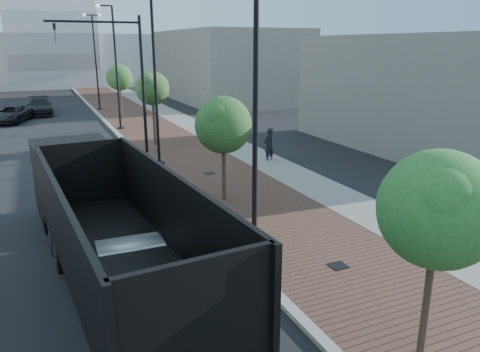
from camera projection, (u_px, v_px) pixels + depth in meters
name	position (u px, v px, depth m)	size (l,w,h in m)	color
sidewalk	(141.00, 116.00, 41.96)	(7.00, 140.00, 0.12)	#4C2D23
concrete_strip	(170.00, 114.00, 43.01)	(2.40, 140.00, 0.13)	slate
curb	(102.00, 118.00, 40.59)	(0.30, 140.00, 0.14)	gray
dump_truck	(92.00, 212.00, 13.89)	(3.58, 13.61, 3.52)	black
white_sedan	(135.00, 279.00, 11.36)	(1.67, 4.80, 1.58)	silver
dark_car_mid	(11.00, 114.00, 38.74)	(2.31, 5.02, 1.39)	black
dark_car_far	(40.00, 106.00, 43.11)	(2.18, 5.36, 1.55)	black
pedestrian	(269.00, 145.00, 25.55)	(0.71, 0.47, 1.95)	black
streetlight_1	(252.00, 118.00, 13.27)	(1.44, 0.56, 9.21)	black
streetlight_2	(155.00, 76.00, 23.71)	(1.72, 0.56, 9.28)	black
streetlight_3	(115.00, 73.00, 34.33)	(1.44, 0.56, 9.21)	black
streetlight_4	(96.00, 61.00, 44.77)	(1.72, 0.56, 9.28)	black
traffic_mast	(126.00, 71.00, 25.95)	(5.09, 0.20, 8.00)	black
tree_0	(439.00, 209.00, 8.75)	(2.38, 2.33, 4.55)	#382619
tree_1	(224.00, 125.00, 18.43)	(2.38, 2.33, 4.45)	#382619
tree_2	(153.00, 88.00, 28.83)	(2.22, 2.14, 4.82)	#382619
tree_3	(120.00, 78.00, 39.38)	(2.32, 2.26, 4.80)	#382619
convention_center	(50.00, 47.00, 77.63)	(50.00, 30.00, 50.00)	#9FA2A9
commercial_block_ne	(225.00, 65.00, 54.53)	(12.00, 22.00, 8.00)	slate
commercial_block_e	(431.00, 92.00, 29.13)	(10.00, 16.00, 7.00)	#67635D
utility_cover_1	(338.00, 266.00, 13.44)	(0.50, 0.50, 0.02)	black
utility_cover_2	(209.00, 173.00, 23.09)	(0.50, 0.50, 0.02)	black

